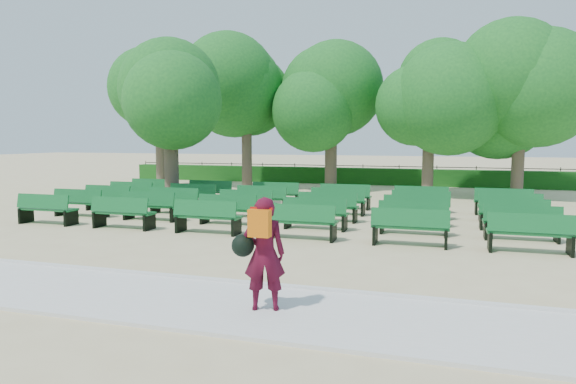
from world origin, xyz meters
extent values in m
plane|color=#C6B483|center=(0.00, 0.00, 0.00)|extent=(120.00, 120.00, 0.00)
cube|color=silver|center=(0.00, -7.40, 0.03)|extent=(30.00, 2.20, 0.06)
cube|color=silver|center=(0.00, -6.25, 0.05)|extent=(30.00, 0.12, 0.10)
cube|color=#164F15|center=(0.00, 14.00, 0.45)|extent=(26.00, 0.70, 0.90)
cube|color=#105E27|center=(0.72, 1.04, 0.45)|extent=(1.86, 0.66, 0.06)
cube|color=#105E27|center=(0.72, 0.83, 0.71)|extent=(1.82, 0.30, 0.43)
cylinder|color=brown|center=(-4.37, 2.72, 1.46)|extent=(0.53, 0.53, 2.92)
ellipsoid|color=#1C6A21|center=(-4.37, 2.72, 4.10)|extent=(4.27, 4.27, 3.84)
imported|color=#460A1B|center=(2.99, -7.43, 0.90)|extent=(0.70, 0.57, 1.68)
cube|color=#D7610B|center=(2.99, -7.62, 1.38)|extent=(0.31, 0.16, 0.39)
sphere|color=black|center=(2.68, -7.49, 1.01)|extent=(0.34, 0.34, 0.34)
camera|label=1|loc=(5.50, -14.35, 2.58)|focal=32.00mm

